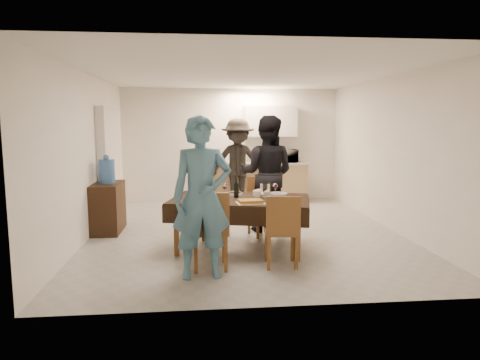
% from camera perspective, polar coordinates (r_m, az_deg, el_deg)
% --- Properties ---
extents(floor, '(5.00, 6.00, 0.02)m').
position_cam_1_polar(floor, '(7.26, 0.65, -6.84)').
color(floor, '#A2A29D').
rests_on(floor, ground).
extents(ceiling, '(5.00, 6.00, 0.02)m').
position_cam_1_polar(ceiling, '(7.07, 0.68, 14.02)').
color(ceiling, white).
rests_on(ceiling, wall_back).
extents(wall_back, '(5.00, 0.02, 2.60)m').
position_cam_1_polar(wall_back, '(10.03, -1.23, 4.69)').
color(wall_back, white).
rests_on(wall_back, floor).
extents(wall_front, '(5.00, 0.02, 2.60)m').
position_cam_1_polar(wall_front, '(4.09, 5.30, 0.40)').
color(wall_front, white).
rests_on(wall_front, floor).
extents(wall_left, '(0.02, 6.00, 2.60)m').
position_cam_1_polar(wall_left, '(7.21, -19.53, 3.11)').
color(wall_left, white).
rests_on(wall_left, floor).
extents(wall_right, '(0.02, 6.00, 2.60)m').
position_cam_1_polar(wall_right, '(7.73, 19.45, 3.39)').
color(wall_right, white).
rests_on(wall_right, floor).
extents(stub_partition, '(0.15, 1.40, 2.10)m').
position_cam_1_polar(stub_partition, '(8.38, -16.97, 2.07)').
color(stub_partition, silver).
rests_on(stub_partition, floor).
extents(kitchen_base_cabinet, '(2.20, 0.60, 0.86)m').
position_cam_1_polar(kitchen_base_cabinet, '(9.86, 2.41, -0.44)').
color(kitchen_base_cabinet, '#A18260').
rests_on(kitchen_base_cabinet, floor).
extents(kitchen_worktop, '(2.24, 0.64, 0.05)m').
position_cam_1_polar(kitchen_worktop, '(9.80, 2.42, 2.19)').
color(kitchen_worktop, '#A5A5A0').
rests_on(kitchen_worktop, kitchen_base_cabinet).
extents(upper_cabinet, '(1.20, 0.34, 0.70)m').
position_cam_1_polar(upper_cabinet, '(9.94, 4.07, 7.82)').
color(upper_cabinet, white).
rests_on(upper_cabinet, wall_back).
extents(dining_table, '(2.13, 1.54, 0.75)m').
position_cam_1_polar(dining_table, '(6.08, 0.02, -2.77)').
color(dining_table, black).
rests_on(dining_table, floor).
extents(chair_near_left, '(0.45, 0.45, 0.53)m').
position_cam_1_polar(chair_near_left, '(5.25, -3.98, -5.68)').
color(chair_near_left, brown).
rests_on(chair_near_left, floor).
extents(chair_near_right, '(0.45, 0.45, 0.50)m').
position_cam_1_polar(chair_near_right, '(5.37, 5.72, -5.82)').
color(chair_near_right, brown).
rests_on(chair_near_right, floor).
extents(chair_far_left, '(0.61, 0.64, 0.54)m').
position_cam_1_polar(chair_far_left, '(6.72, -4.36, -2.70)').
color(chair_far_left, brown).
rests_on(chair_far_left, floor).
extents(chair_far_right, '(0.53, 0.54, 0.51)m').
position_cam_1_polar(chair_far_right, '(6.81, 3.24, -2.85)').
color(chair_far_right, brown).
rests_on(chair_far_right, floor).
extents(console, '(0.44, 0.88, 0.82)m').
position_cam_1_polar(console, '(7.50, -17.18, -3.51)').
color(console, '#311E10').
rests_on(console, floor).
extents(water_jug, '(0.26, 0.26, 0.40)m').
position_cam_1_polar(water_jug, '(7.41, -17.36, 1.11)').
color(water_jug, '#4479C3').
rests_on(water_jug, console).
extents(wine_bottle, '(0.07, 0.07, 0.29)m').
position_cam_1_polar(wine_bottle, '(6.10, -0.50, -1.03)').
color(wine_bottle, black).
rests_on(wine_bottle, dining_table).
extents(water_pitcher, '(0.14, 0.14, 0.22)m').
position_cam_1_polar(water_pitcher, '(6.05, 3.36, -1.45)').
color(water_pitcher, white).
rests_on(water_pitcher, dining_table).
extents(savoury_tart, '(0.39, 0.31, 0.05)m').
position_cam_1_polar(savoury_tart, '(5.71, 1.39, -2.86)').
color(savoury_tart, '#B28534').
rests_on(savoury_tart, dining_table).
extents(salad_bowl, '(0.19, 0.19, 0.08)m').
position_cam_1_polar(salad_bowl, '(6.28, 2.58, -1.77)').
color(salad_bowl, white).
rests_on(salad_bowl, dining_table).
extents(mushroom_dish, '(0.20, 0.20, 0.03)m').
position_cam_1_polar(mushroom_dish, '(6.34, -0.68, -1.86)').
color(mushroom_dish, white).
rests_on(mushroom_dish, dining_table).
extents(wine_glass_a, '(0.08, 0.08, 0.19)m').
position_cam_1_polar(wine_glass_a, '(5.79, -5.17, -2.06)').
color(wine_glass_a, white).
rests_on(wine_glass_a, dining_table).
extents(wine_glass_b, '(0.08, 0.08, 0.18)m').
position_cam_1_polar(wine_glass_b, '(6.38, 4.71, -1.19)').
color(wine_glass_b, white).
rests_on(wine_glass_b, dining_table).
extents(wine_glass_c, '(0.08, 0.08, 0.17)m').
position_cam_1_polar(wine_glass_c, '(6.34, -2.05, -1.23)').
color(wine_glass_c, white).
rests_on(wine_glass_c, dining_table).
extents(plate_near_left, '(0.27, 0.27, 0.02)m').
position_cam_1_polar(plate_near_left, '(5.75, -5.65, -2.98)').
color(plate_near_left, white).
rests_on(plate_near_left, dining_table).
extents(plate_near_right, '(0.27, 0.27, 0.02)m').
position_cam_1_polar(plate_near_right, '(5.87, 6.15, -2.76)').
color(plate_near_right, white).
rests_on(plate_near_right, dining_table).
extents(plate_far_left, '(0.27, 0.27, 0.02)m').
position_cam_1_polar(plate_far_left, '(6.34, -5.66, -1.99)').
color(plate_far_left, white).
rests_on(plate_far_left, dining_table).
extents(plate_far_right, '(0.29, 0.29, 0.02)m').
position_cam_1_polar(plate_far_right, '(6.45, 5.06, -1.81)').
color(plate_far_right, white).
rests_on(plate_far_right, dining_table).
extents(microwave, '(0.54, 0.36, 0.30)m').
position_cam_1_polar(microwave, '(9.90, 6.09, 3.22)').
color(microwave, white).
rests_on(microwave, kitchen_worktop).
extents(person_near, '(0.73, 0.52, 1.90)m').
position_cam_1_polar(person_near, '(4.98, -5.10, -2.37)').
color(person_near, teal).
rests_on(person_near, floor).
extents(person_far, '(1.13, 1.01, 1.93)m').
position_cam_1_polar(person_far, '(7.15, 3.57, 0.82)').
color(person_far, black).
rests_on(person_far, floor).
extents(person_kitchen, '(1.23, 0.71, 1.90)m').
position_cam_1_polar(person_kitchen, '(9.29, -0.28, 2.31)').
color(person_kitchen, black).
rests_on(person_kitchen, floor).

